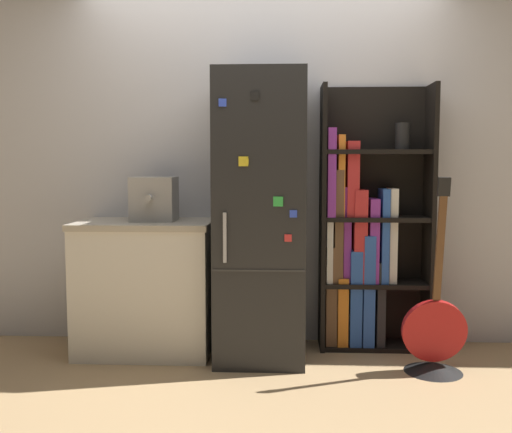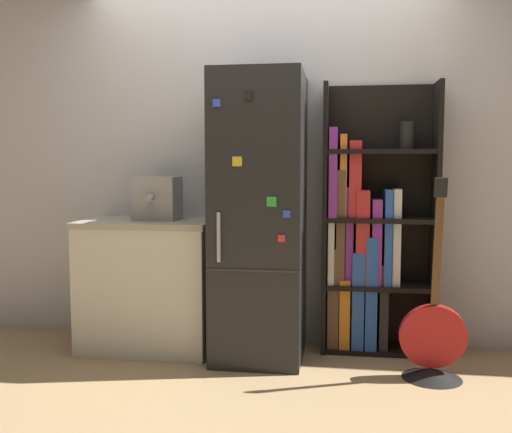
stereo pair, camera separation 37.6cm
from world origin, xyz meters
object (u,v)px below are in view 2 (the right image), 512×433
(espresso_machine, at_px, (157,198))
(guitar, at_px, (433,350))
(refrigerator, at_px, (260,217))
(bookshelf, at_px, (367,240))

(espresso_machine, height_order, guitar, guitar)
(refrigerator, height_order, bookshelf, refrigerator)
(bookshelf, xyz_separation_m, guitar, (0.37, -0.49, -0.59))
(refrigerator, xyz_separation_m, bookshelf, (0.70, 0.22, -0.16))
(bookshelf, xyz_separation_m, espresso_machine, (-1.42, -0.14, 0.28))
(guitar, bearing_deg, espresso_machine, 169.15)
(guitar, bearing_deg, bookshelf, 126.95)
(refrigerator, distance_m, guitar, 1.34)
(espresso_machine, distance_m, guitar, 2.01)
(bookshelf, relative_size, guitar, 1.51)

